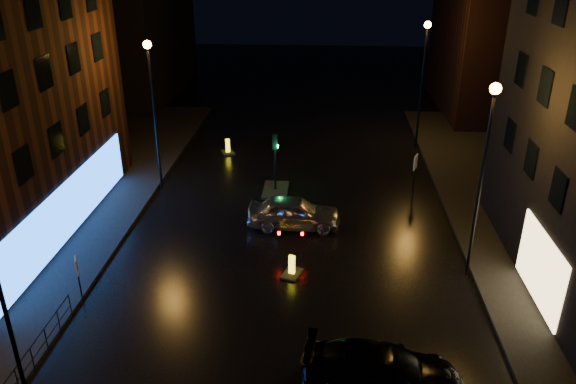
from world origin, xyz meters
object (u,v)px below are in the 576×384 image
Objects in this scene: traffic_signal at (275,183)px; bollard_near at (292,271)px; dark_sedan at (383,370)px; road_sign_right at (415,166)px; silver_hatchback at (294,212)px; road_sign_left at (77,270)px; bollard_far at (228,150)px.

bollard_near is at bearing -80.29° from traffic_signal.
road_sign_right is at bearing -5.11° from dark_sedan.
road_sign_left is (-8.00, -7.01, 0.79)m from silver_hatchback.
road_sign_right is (2.91, 14.82, 1.10)m from dark_sedan.
traffic_signal is at bearing 119.56° from bollard_near.
dark_sedan is 15.14m from road_sign_right.
silver_hatchback is at bearing 55.07° from road_sign_right.
dark_sedan is 2.44× the size of road_sign_left.
road_sign_left is 0.85× the size of road_sign_right.
road_sign_right is (6.23, 8.38, 1.64)m from bollard_near.
bollard_far is 17.34m from road_sign_left.
bollard_far reaches higher than bollard_near.
silver_hatchback reaches higher than bollard_near.
road_sign_right is (11.41, -6.02, 1.63)m from bollard_far.
dark_sedan is 12.13m from road_sign_left.
bollard_far is (-5.18, 14.40, 0.01)m from bollard_near.
bollard_far is 0.54× the size of road_sign_right.
traffic_signal is 4.38m from silver_hatchback.
dark_sedan is at bearing 101.91° from road_sign_right.
bollard_far is (-8.50, 20.84, -0.53)m from dark_sedan.
road_sign_right is at bearing 13.62° from road_sign_left.
bollard_far is (-5.02, 10.02, -0.57)m from silver_hatchback.
dark_sedan is at bearing -91.66° from bollard_far.
road_sign_left is at bearing 77.65° from dark_sedan.
bollard_far is at bearing 129.62° from bollard_near.
bollard_far is at bearing 27.11° from silver_hatchback.
dark_sedan is 3.83× the size of bollard_far.
traffic_signal reaches higher than dark_sedan.
dark_sedan is at bearing -72.30° from traffic_signal.
dark_sedan is 7.27m from bollard_near.
dark_sedan is at bearing -161.66° from silver_hatchback.
road_sign_left is (-6.70, -11.19, 1.07)m from traffic_signal.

